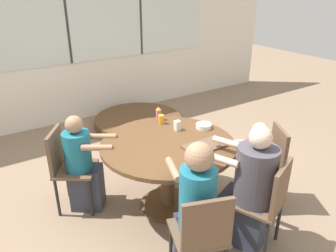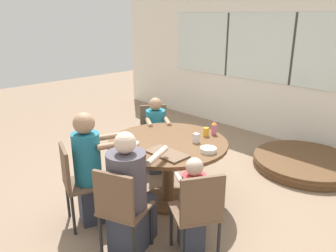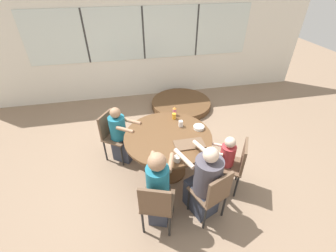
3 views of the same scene
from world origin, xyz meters
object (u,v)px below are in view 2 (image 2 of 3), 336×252
person_toddler (192,209)px  person_man_teal_shirt (91,172)px  folded_table_stack (304,163)px  chair_for_man_teal_shirt (75,178)px  coffee_mug (129,152)px  milk_carton_small (196,138)px  sippy_cup (214,128)px  juice_glass (206,132)px  chair_for_woman_green_shirt (120,206)px  person_man_blue_shirt (156,138)px  chair_for_toddler (198,209)px  bowl_white_shallow (208,150)px  person_woman_green_shirt (130,198)px  chair_for_man_blue_shirt (154,130)px

person_toddler → person_man_teal_shirt: bearing=140.3°
folded_table_stack → person_man_teal_shirt: bearing=-109.9°
chair_for_man_teal_shirt → coffee_mug: size_ratio=9.47×
person_toddler → milk_carton_small: (-0.52, 0.64, 0.38)m
person_man_teal_shirt → coffee_mug: person_man_teal_shirt is taller
sippy_cup → juice_glass: sippy_cup is taller
person_toddler → folded_table_stack: size_ratio=0.66×
chair_for_woman_green_shirt → sippy_cup: sippy_cup is taller
person_man_blue_shirt → coffee_mug: (0.74, -1.04, 0.33)m
chair_for_woman_green_shirt → person_toddler: person_toddler is taller
chair_for_toddler → person_man_teal_shirt: size_ratio=0.73×
person_man_teal_shirt → bowl_white_shallow: bearing=67.8°
chair_for_toddler → milk_carton_small: size_ratio=8.51×
chair_for_woman_green_shirt → coffee_mug: (-0.38, 0.41, 0.27)m
sippy_cup → bowl_white_shallow: size_ratio=0.94×
chair_for_woman_green_shirt → person_man_blue_shirt: person_man_blue_shirt is taller
person_man_blue_shirt → sippy_cup: (0.96, 0.06, 0.37)m
chair_for_toddler → person_man_blue_shirt: bearing=88.4°
bowl_white_shallow → person_man_blue_shirt: bearing=161.8°
chair_for_toddler → bowl_white_shallow: 0.76m
person_man_teal_shirt → bowl_white_shallow: size_ratio=7.23×
chair_for_toddler → person_man_blue_shirt: person_man_blue_shirt is taller
person_woman_green_shirt → bowl_white_shallow: person_woman_green_shirt is taller
chair_for_woman_green_shirt → chair_for_toddler: (0.52, 0.44, 0.00)m
chair_for_man_blue_shirt → chair_for_man_teal_shirt: bearing=52.2°
chair_for_man_teal_shirt → person_man_blue_shirt: (-0.39, 1.47, -0.06)m
person_toddler → sippy_cup: bearing=58.9°
chair_for_man_blue_shirt → coffee_mug: (0.88, -1.14, 0.27)m
chair_for_toddler → chair_for_man_blue_shirt: bearing=88.3°
chair_for_woman_green_shirt → juice_glass: 1.44m
person_man_blue_shirt → bowl_white_shallow: person_man_blue_shirt is taller
chair_for_man_teal_shirt → juice_glass: bearing=88.6°
coffee_mug → bowl_white_shallow: (0.50, 0.64, -0.02)m
chair_for_man_teal_shirt → milk_carton_small: size_ratio=8.51×
milk_carton_small → folded_table_stack: size_ratio=0.07×
chair_for_toddler → coffee_mug: size_ratio=9.47×
sippy_cup → juice_glass: (-0.03, -0.11, -0.03)m
person_man_blue_shirt → folded_table_stack: (1.48, 1.56, -0.40)m
chair_for_man_blue_shirt → folded_table_stack: size_ratio=0.61×
chair_for_toddler → person_toddler: 0.18m
chair_for_toddler → sippy_cup: 1.30m
chair_for_toddler → coffee_mug: chair_for_toddler is taller
chair_for_man_blue_shirt → person_man_teal_shirt: 1.52m
milk_carton_small → folded_table_stack: (0.50, 1.85, -0.74)m
chair_for_woman_green_shirt → person_man_blue_shirt: bearing=105.8°
juice_glass → folded_table_stack: (0.56, 1.61, -0.74)m
person_woman_green_shirt → chair_for_toddler: bearing=4.7°
chair_for_man_blue_shirt → chair_for_toddler: 2.08m
sippy_cup → folded_table_stack: size_ratio=0.11×
chair_for_toddler → sippy_cup: size_ratio=5.60×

